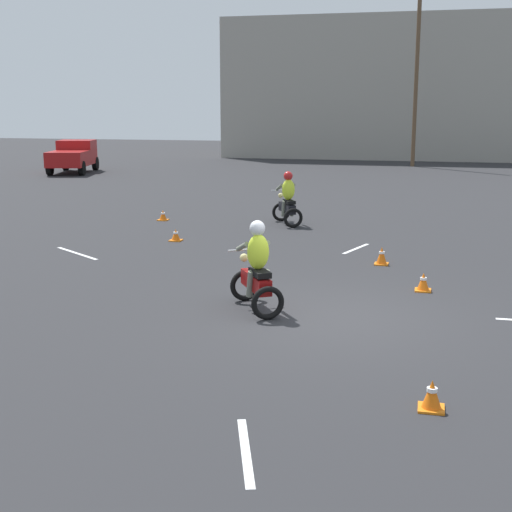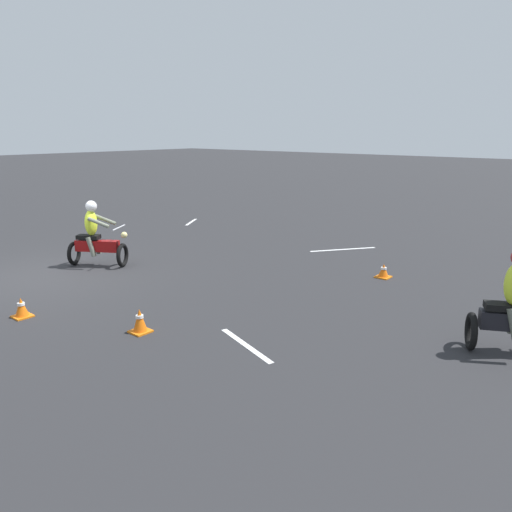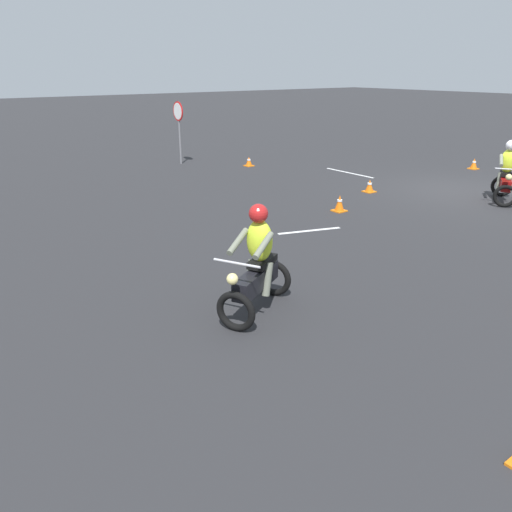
% 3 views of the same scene
% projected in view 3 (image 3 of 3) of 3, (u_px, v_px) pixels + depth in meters
% --- Properties ---
extents(ground_plane, '(120.00, 120.00, 0.00)m').
position_uv_depth(ground_plane, '(458.00, 191.00, 14.92)').
color(ground_plane, '#28282B').
extents(motorcycle_rider_foreground, '(1.25, 1.51, 1.66)m').
position_uv_depth(motorcycle_rider_foreground, '(506.00, 175.00, 13.53)').
color(motorcycle_rider_foreground, black).
rests_on(motorcycle_rider_foreground, ground).
extents(motorcycle_rider_background, '(1.19, 1.52, 1.66)m').
position_uv_depth(motorcycle_rider_background, '(257.00, 266.00, 7.33)').
color(motorcycle_rider_background, black).
rests_on(motorcycle_rider_background, ground).
extents(stop_sign, '(0.70, 0.08, 2.30)m').
position_uv_depth(stop_sign, '(179.00, 120.00, 18.56)').
color(stop_sign, slate).
rests_on(stop_sign, ground).
extents(traffic_cone_near_left, '(0.32, 0.32, 0.42)m').
position_uv_depth(traffic_cone_near_left, '(340.00, 204.00, 12.75)').
color(traffic_cone_near_left, orange).
rests_on(traffic_cone_near_left, ground).
extents(traffic_cone_mid_center, '(0.32, 0.32, 0.37)m').
position_uv_depth(traffic_cone_mid_center, '(370.00, 186.00, 14.74)').
color(traffic_cone_mid_center, orange).
rests_on(traffic_cone_mid_center, ground).
extents(traffic_cone_mid_left, '(0.32, 0.32, 0.38)m').
position_uv_depth(traffic_cone_mid_left, '(474.00, 164.00, 18.10)').
color(traffic_cone_mid_left, orange).
rests_on(traffic_cone_mid_left, ground).
extents(traffic_cone_far_left, '(0.32, 0.32, 0.34)m').
position_uv_depth(traffic_cone_far_left, '(249.00, 162.00, 18.65)').
color(traffic_cone_far_left, orange).
rests_on(traffic_cone_far_left, ground).
extents(lane_stripe_e, '(2.19, 0.12, 0.01)m').
position_uv_depth(lane_stripe_e, '(349.00, 173.00, 17.49)').
color(lane_stripe_e, silver).
rests_on(lane_stripe_e, ground).
extents(lane_stripe_n, '(0.57, 1.47, 0.01)m').
position_uv_depth(lane_stripe_n, '(309.00, 231.00, 11.29)').
color(lane_stripe_n, silver).
rests_on(lane_stripe_n, ground).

